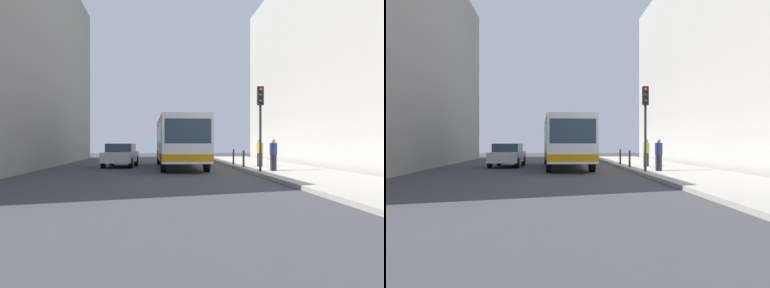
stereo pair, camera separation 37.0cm
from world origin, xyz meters
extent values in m
plane|color=#38383A|center=(0.00, 0.00, 0.00)|extent=(80.00, 80.00, 0.00)
cube|color=#9E9991|center=(5.40, 0.00, 0.07)|extent=(4.40, 40.00, 0.15)
cube|color=#BCB7AD|center=(11.50, 4.00, 7.05)|extent=(7.00, 32.00, 14.11)
cube|color=white|center=(-0.07, 3.91, 1.75)|extent=(2.75, 11.05, 2.50)
cube|color=orange|center=(-0.07, 3.91, 0.80)|extent=(2.77, 11.08, 0.36)
cube|color=#2D3D4C|center=(0.06, -1.57, 2.10)|extent=(2.26, 0.11, 1.20)
cube|color=#2D3D4C|center=(-0.08, 4.41, 2.10)|extent=(2.74, 9.46, 1.00)
cylinder|color=black|center=(1.15, 0.04, 0.50)|extent=(0.30, 1.01, 1.00)
cylinder|color=black|center=(-1.11, -0.01, 0.50)|extent=(0.30, 1.01, 1.00)
cylinder|color=black|center=(0.97, 7.84, 0.50)|extent=(0.30, 1.01, 1.00)
cylinder|color=black|center=(-1.29, 7.78, 0.50)|extent=(0.30, 1.01, 1.00)
cube|color=silver|center=(-3.74, 5.12, 0.64)|extent=(2.08, 4.51, 0.64)
cube|color=#2D3D4C|center=(-3.73, 5.27, 1.22)|extent=(1.75, 2.56, 0.52)
cylinder|color=black|center=(-3.01, 3.57, 0.32)|extent=(0.26, 0.65, 0.64)
cylinder|color=black|center=(-4.65, 3.68, 0.32)|extent=(0.26, 0.65, 0.64)
cylinder|color=black|center=(-2.82, 6.57, 0.32)|extent=(0.26, 0.65, 0.64)
cylinder|color=black|center=(-4.46, 6.67, 0.32)|extent=(0.26, 0.65, 0.64)
cylinder|color=black|center=(3.55, -1.81, 1.75)|extent=(0.12, 0.12, 3.20)
cube|color=black|center=(3.55, -1.81, 3.80)|extent=(0.28, 0.24, 0.90)
sphere|color=red|center=(3.55, -1.94, 4.08)|extent=(0.16, 0.16, 0.16)
sphere|color=black|center=(3.55, -1.94, 3.80)|extent=(0.16, 0.16, 0.16)
sphere|color=black|center=(3.55, -1.94, 3.52)|extent=(0.16, 0.16, 0.16)
cylinder|color=black|center=(3.45, 1.61, 0.62)|extent=(0.11, 0.11, 0.95)
cylinder|color=black|center=(3.45, 4.73, 0.62)|extent=(0.11, 0.11, 0.95)
cylinder|color=#26262D|center=(4.30, -1.44, 0.54)|extent=(0.32, 0.32, 0.78)
cylinder|color=navy|center=(4.30, -1.44, 1.23)|extent=(0.38, 0.38, 0.60)
sphere|color=tan|center=(4.30, -1.44, 1.63)|extent=(0.21, 0.21, 0.21)
cylinder|color=#26262D|center=(4.56, 2.32, 0.54)|extent=(0.32, 0.32, 0.78)
cylinder|color=gold|center=(4.56, 2.32, 1.23)|extent=(0.38, 0.38, 0.60)
sphere|color=#8C6647|center=(4.56, 2.32, 1.64)|extent=(0.21, 0.21, 0.21)
camera|label=1|loc=(-1.43, -21.53, 1.53)|focal=38.88mm
camera|label=2|loc=(-1.06, -21.56, 1.53)|focal=38.88mm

